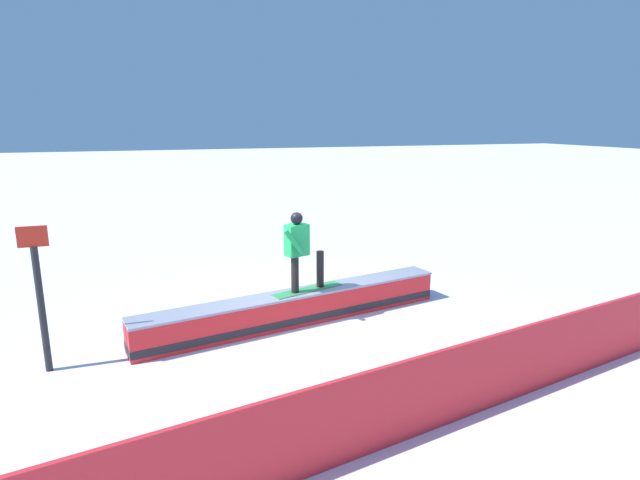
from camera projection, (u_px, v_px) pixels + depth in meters
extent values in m
plane|color=white|center=(297.00, 322.00, 9.56)|extent=(120.00, 120.00, 0.00)
cube|color=red|center=(297.00, 308.00, 9.49)|extent=(5.99, 1.62, 0.55)
cube|color=black|center=(297.00, 315.00, 9.53)|extent=(6.00, 1.64, 0.13)
cube|color=#9094A5|center=(297.00, 293.00, 9.43)|extent=(6.00, 1.68, 0.04)
cube|color=#34944F|center=(308.00, 290.00, 9.53)|extent=(1.44, 0.70, 0.01)
cylinder|color=black|center=(295.00, 274.00, 9.29)|extent=(0.18, 0.18, 0.69)
cylinder|color=black|center=(320.00, 269.00, 9.62)|extent=(0.18, 0.18, 0.69)
cube|color=green|center=(297.00, 240.00, 9.18)|extent=(0.45, 0.35, 0.57)
sphere|color=black|center=(297.00, 218.00, 9.09)|extent=(0.22, 0.22, 0.22)
cylinder|color=green|center=(294.00, 242.00, 8.94)|extent=(0.42, 0.21, 0.49)
cylinder|color=green|center=(296.00, 236.00, 9.36)|extent=(0.29, 0.17, 0.55)
cube|color=red|center=(394.00, 404.00, 5.86)|extent=(11.20, 2.19, 1.01)
cylinder|color=#262628|center=(42.00, 310.00, 7.51)|extent=(0.10, 0.10, 1.91)
cube|color=red|center=(32.00, 237.00, 7.26)|extent=(0.40, 0.04, 0.30)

